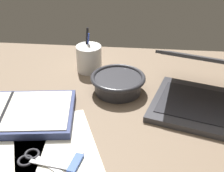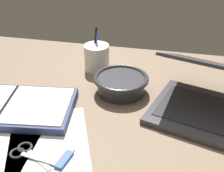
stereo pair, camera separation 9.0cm
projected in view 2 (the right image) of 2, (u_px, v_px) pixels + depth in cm
name	position (u px, v px, depth cm)	size (l,w,h in cm)	color
desk_top	(101.00, 121.00, 89.06)	(140.00, 100.00, 2.00)	#75604C
laptop	(214.00, 98.00, 88.08)	(39.73, 39.06, 18.45)	#38383D
bowl	(121.00, 83.00, 99.24)	(17.59, 17.59, 5.67)	#2D2D33
pen_cup	(97.00, 57.00, 111.82)	(8.93, 8.93, 15.29)	white
planner	(8.00, 107.00, 91.27)	(40.50, 25.70, 2.85)	navy
scissors	(25.00, 152.00, 76.19)	(12.67, 8.23, 0.80)	#B7B7BC
paper_sheet_front	(48.00, 145.00, 79.01)	(19.91, 29.49, 0.16)	silver
usb_drive	(65.00, 159.00, 73.97)	(3.08, 7.37, 1.00)	#33519E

